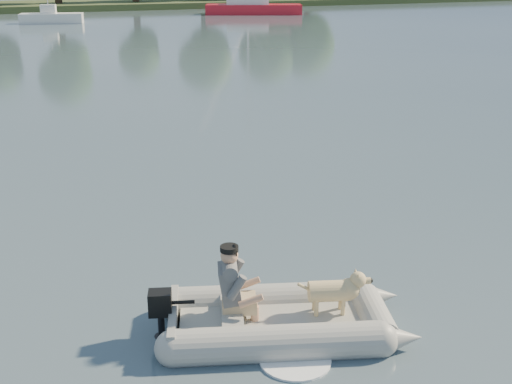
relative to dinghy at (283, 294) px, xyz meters
name	(u,v)px	position (x,y,z in m)	size (l,w,h in m)	color
water	(311,297)	(0.71, 0.61, -0.50)	(160.00, 160.00, 0.00)	slate
shore_bank	(18,7)	(0.71, 62.61, -0.25)	(160.00, 12.00, 0.70)	#47512D
dinghy	(283,294)	(0.00, 0.00, 0.00)	(4.24, 3.29, 1.21)	#9E9E99
man	(231,281)	(-0.56, 0.23, 0.17)	(0.62, 0.54, 0.93)	#5A5B5E
dog	(329,294)	(0.54, -0.13, -0.06)	(0.80, 0.29, 0.54)	tan
outboard_motor	(161,316)	(-1.36, 0.45, -0.24)	(0.36, 0.25, 0.68)	black
motorboat	(51,11)	(2.12, 45.45, 0.40)	(4.68, 1.80, 1.98)	white
sailboat	(253,8)	(19.52, 48.27, 0.00)	(8.73, 5.46, 11.54)	red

